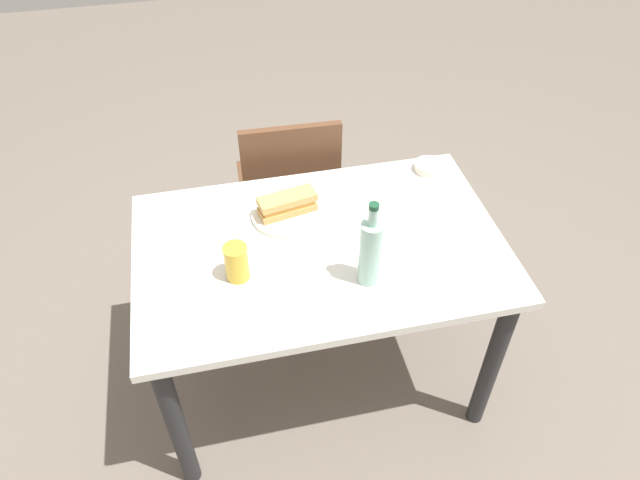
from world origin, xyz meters
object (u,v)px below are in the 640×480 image
Objects in this scene: olive_bowl at (429,167)px; baguette_sandwich_near at (287,204)px; plate_near at (288,213)px; chair_far at (290,190)px; beer_glass at (237,262)px; dining_table at (320,269)px; knife_near at (279,202)px; water_bottle at (370,251)px.

baguette_sandwich_near is at bearing -166.25° from olive_bowl.
plate_near is 0.04m from baguette_sandwich_near.
baguette_sandwich_near is at bearing -100.03° from chair_far.
dining_table is at bearing 16.64° from beer_glass.
knife_near is at bearing 113.03° from baguette_sandwich_near.
beer_glass is (-0.17, -0.29, 0.04)m from knife_near.
olive_bowl reaches higher than plate_near.
knife_near is 1.40× the size of beer_glass.
knife_near is at bearing 114.34° from dining_table.
water_bottle is (0.11, -0.18, 0.23)m from dining_table.
dining_table is 6.97× the size of knife_near.
beer_glass reaches higher than olive_bowl.
baguette_sandwich_near is (-0.00, -0.00, 0.04)m from plate_near.
chair_far is 8.24× the size of olive_bowl.
chair_far is 0.45m from knife_near.
chair_far is 2.92× the size of water_bottle.
dining_table is 4.78× the size of plate_near.
dining_table is 0.22m from plate_near.
baguette_sandwich_near is 0.31m from beer_glass.
beer_glass is at bearing -153.06° from olive_bowl.
water_bottle is 2.44× the size of beer_glass.
plate_near is 0.06m from knife_near.
olive_bowl is at bearing 32.13° from dining_table.
plate_near is 0.32m from beer_glass.
knife_near is (-0.09, -0.36, 0.24)m from chair_far.
water_bottle reaches higher than baguette_sandwich_near.
chair_far is 0.60m from olive_bowl.
baguette_sandwich_near is 0.57m from olive_bowl.
chair_far is 4.26× the size of baguette_sandwich_near.
chair_far is (-0.00, 0.57, -0.11)m from dining_table.
dining_table is at bearing -89.74° from chair_far.
chair_far reaches higher than plate_near.
dining_table is 9.74× the size of beer_glass.
olive_bowl is at bearing -30.10° from chair_far.
knife_near is 0.57× the size of water_bottle.
plate_near is 1.22× the size of baguette_sandwich_near.
plate_near is at bearing 51.26° from beer_glass.
plate_near is 0.83× the size of water_bottle.
dining_table is 1.37× the size of chair_far.
olive_bowl is (0.57, 0.08, -0.00)m from knife_near.
baguette_sandwich_near reaches higher than plate_near.
plate_near reaches higher than dining_table.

